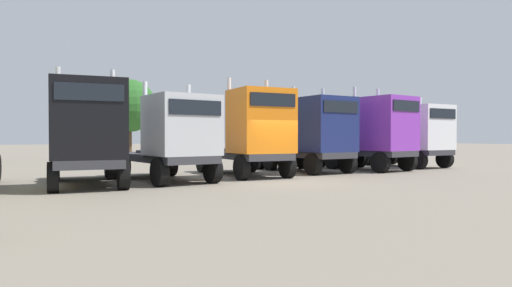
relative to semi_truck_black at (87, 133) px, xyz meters
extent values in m
plane|color=gray|center=(7.29, -2.05, -1.96)|extent=(200.00, 200.00, 0.00)
cube|color=#333338|center=(0.20, 1.29, -1.05)|extent=(3.16, 6.63, 0.30)
cube|color=black|center=(-0.09, -0.60, 0.45)|extent=(2.76, 2.88, 2.70)
cube|color=black|center=(-0.29, -1.87, 1.28)|extent=(2.08, 0.37, 0.55)
cylinder|color=silver|center=(1.06, 0.65, 0.75)|extent=(0.21, 0.21, 3.30)
cylinder|color=silver|center=(-0.81, 0.95, 0.75)|extent=(0.21, 0.21, 3.30)
cylinder|color=#333338|center=(0.42, 2.68, -0.84)|extent=(1.26, 1.26, 0.12)
cylinder|color=black|center=(0.90, -1.33, -1.45)|extent=(0.50, 1.05, 1.01)
cylinder|color=black|center=(-1.27, -0.99, -1.45)|extent=(0.50, 1.05, 1.01)
cylinder|color=black|center=(1.54, 2.69, -1.45)|extent=(0.50, 1.05, 1.01)
cylinder|color=black|center=(-0.64, 3.03, -1.45)|extent=(0.50, 1.05, 1.01)
cylinder|color=black|center=(1.71, 3.77, -1.45)|extent=(0.50, 1.05, 1.01)
cylinder|color=black|center=(-0.47, 4.11, -1.45)|extent=(0.50, 1.05, 1.01)
cube|color=#333338|center=(3.25, 1.38, -1.01)|extent=(2.52, 6.38, 0.30)
cube|color=#B7BABF|center=(3.35, -0.59, 0.29)|extent=(2.52, 2.44, 2.30)
cube|color=black|center=(3.41, -1.77, 0.91)|extent=(2.10, 0.15, 0.55)
cylinder|color=silver|center=(4.23, 0.77, 0.59)|extent=(0.19, 0.19, 2.90)
cylinder|color=silver|center=(2.33, 0.67, 0.59)|extent=(0.19, 0.19, 2.90)
cylinder|color=#333338|center=(3.18, 2.76, -0.80)|extent=(1.15, 1.15, 0.12)
cylinder|color=black|center=(4.47, -1.00, -1.43)|extent=(0.40, 1.06, 1.05)
cylinder|color=black|center=(2.27, -1.11, -1.43)|extent=(0.40, 1.06, 1.05)
cylinder|color=black|center=(4.27, 2.98, -1.43)|extent=(0.40, 1.06, 1.05)
cylinder|color=black|center=(2.07, 2.86, -1.43)|extent=(0.40, 1.06, 1.05)
cylinder|color=black|center=(4.21, 4.07, -1.43)|extent=(0.40, 1.06, 1.05)
cylinder|color=black|center=(2.01, 3.96, -1.43)|extent=(0.40, 1.06, 1.05)
cube|color=#333338|center=(7.33, 1.58, -1.00)|extent=(2.76, 6.18, 0.30)
cube|color=orange|center=(7.15, -0.29, 0.53)|extent=(2.60, 2.45, 2.76)
cube|color=black|center=(7.04, -1.42, 1.38)|extent=(2.09, 0.24, 0.55)
cylinder|color=silver|center=(8.22, 0.88, 0.83)|extent=(0.20, 0.20, 3.36)
cylinder|color=silver|center=(6.33, 1.06, 0.83)|extent=(0.20, 0.20, 3.36)
cylinder|color=#333338|center=(7.46, 2.90, -0.79)|extent=(1.20, 1.20, 0.12)
cylinder|color=black|center=(8.21, -0.81, -1.43)|extent=(0.45, 1.08, 1.05)
cylinder|color=black|center=(6.02, -0.60, -1.43)|extent=(0.45, 1.08, 1.05)
cylinder|color=black|center=(8.56, 2.87, -1.43)|extent=(0.45, 1.08, 1.05)
cylinder|color=black|center=(6.37, 3.08, -1.43)|extent=(0.45, 1.08, 1.05)
cylinder|color=black|center=(8.66, 3.96, -1.43)|extent=(0.45, 1.08, 1.05)
cylinder|color=black|center=(6.47, 4.17, -1.43)|extent=(0.45, 1.08, 1.05)
cube|color=#333338|center=(11.19, 1.98, -1.04)|extent=(2.26, 5.95, 0.30)
cube|color=navy|center=(11.17, 0.16, 0.45)|extent=(2.42, 2.32, 2.67)
cube|color=black|center=(11.16, -1.01, 1.26)|extent=(2.10, 0.06, 0.55)
cylinder|color=silver|center=(12.13, 1.45, 0.75)|extent=(0.18, 0.18, 3.27)
cylinder|color=silver|center=(10.23, 1.47, 0.75)|extent=(0.18, 0.18, 3.27)
cylinder|color=#333338|center=(11.20, 3.28, -0.83)|extent=(1.11, 1.11, 0.12)
cylinder|color=black|center=(12.27, -0.30, -1.45)|extent=(0.36, 1.03, 1.02)
cylinder|color=black|center=(10.07, -0.28, -1.45)|extent=(0.36, 1.03, 1.02)
cylinder|color=black|center=(12.30, 3.33, -1.45)|extent=(0.36, 1.03, 1.02)
cylinder|color=black|center=(10.10, 3.36, -1.45)|extent=(0.36, 1.03, 1.02)
cylinder|color=black|center=(12.31, 4.43, -1.45)|extent=(0.36, 1.03, 1.02)
cylinder|color=black|center=(10.11, 4.46, -1.45)|extent=(0.36, 1.03, 1.02)
cube|color=#333338|center=(14.80, 1.20, -1.02)|extent=(2.56, 5.75, 0.30)
cube|color=purple|center=(14.90, -0.40, 0.53)|extent=(2.55, 2.55, 2.79)
cube|color=black|center=(14.98, -1.62, 1.40)|extent=(2.10, 0.18, 0.55)
cylinder|color=silver|center=(15.76, 1.01, 0.83)|extent=(0.19, 0.19, 3.39)
cylinder|color=silver|center=(13.86, 0.89, 0.83)|extent=(0.19, 0.19, 3.39)
cylinder|color=#333338|center=(14.72, 2.44, -0.81)|extent=(1.17, 1.17, 0.12)
cylinder|color=black|center=(16.03, -0.83, -1.44)|extent=(0.42, 1.06, 1.04)
cylinder|color=black|center=(13.83, -0.97, -1.44)|extent=(0.42, 1.06, 1.04)
cylinder|color=black|center=(15.82, 2.48, -1.44)|extent=(0.42, 1.06, 1.04)
cylinder|color=black|center=(13.62, 2.34, -1.44)|extent=(0.42, 1.06, 1.04)
cylinder|color=black|center=(15.74, 3.58, -1.44)|extent=(0.42, 1.06, 1.04)
cylinder|color=black|center=(13.55, 3.44, -1.44)|extent=(0.42, 1.06, 1.04)
cube|color=#333338|center=(18.79, 2.13, -1.04)|extent=(2.46, 6.47, 0.30)
cube|color=white|center=(18.71, 0.05, 0.38)|extent=(2.49, 2.32, 2.55)
cube|color=black|center=(18.66, -1.08, 1.13)|extent=(2.10, 0.13, 0.55)
cylinder|color=silver|center=(19.71, 1.27, 0.68)|extent=(0.19, 0.19, 3.15)
cylinder|color=silver|center=(17.81, 1.35, 0.68)|extent=(0.19, 0.19, 3.15)
cylinder|color=#333338|center=(18.85, 3.53, -0.83)|extent=(1.14, 1.14, 0.12)
cylinder|color=black|center=(19.79, -0.41, -1.45)|extent=(0.39, 1.03, 1.02)
cylinder|color=black|center=(17.59, -0.32, -1.45)|extent=(0.39, 1.03, 1.02)
cylinder|color=black|center=(19.96, 3.68, -1.45)|extent=(0.39, 1.03, 1.02)
cylinder|color=black|center=(17.76, 3.77, -1.45)|extent=(0.39, 1.03, 1.02)
cylinder|color=black|center=(20.00, 4.77, -1.45)|extent=(0.39, 1.03, 1.02)
cylinder|color=black|center=(17.81, 4.87, -1.45)|extent=(0.39, 1.03, 1.02)
cylinder|color=#4C3823|center=(6.74, 17.68, -0.67)|extent=(0.36, 0.36, 2.57)
sphere|color=#286023|center=(6.74, 17.68, 2.23)|extent=(4.04, 4.04, 4.04)
cylinder|color=#4C3823|center=(17.20, 16.98, -0.70)|extent=(0.36, 0.36, 2.51)
sphere|color=#286023|center=(17.20, 16.98, 1.90)|extent=(3.36, 3.36, 3.36)
camera|label=1|loc=(-3.47, -16.83, -0.14)|focal=31.80mm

